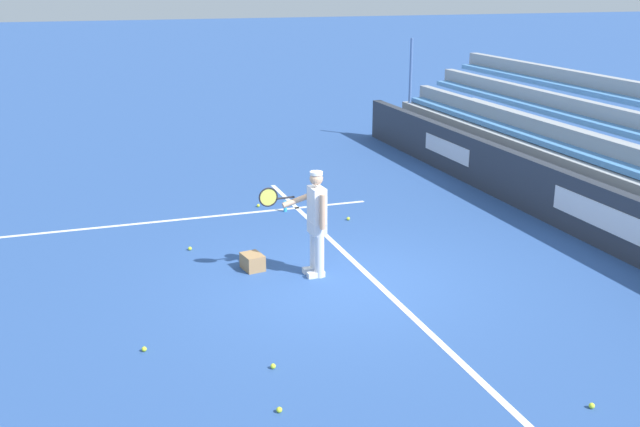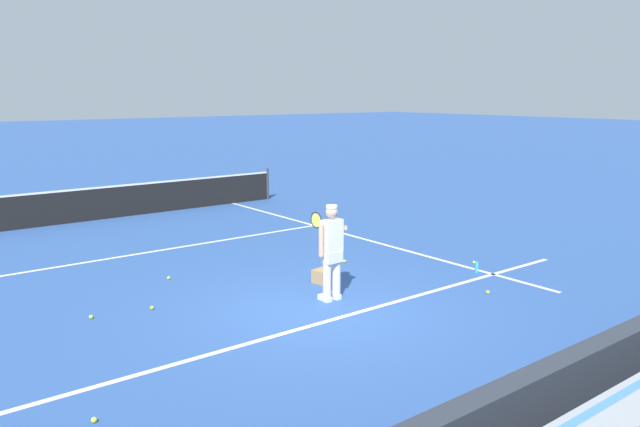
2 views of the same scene
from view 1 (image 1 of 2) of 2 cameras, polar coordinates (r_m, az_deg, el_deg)
The scene contains 14 objects.
ground_plane at distance 11.78m, azimuth 1.82°, elevation -5.38°, with size 160.00×160.00×0.00m, color #2D5193.
court_baseline_white at distance 11.95m, azimuth 4.07°, elevation -5.05°, with size 12.00×0.10×0.01m, color white.
court_sideline_white at distance 14.97m, azimuth -18.47°, elevation -1.22°, with size 0.10×12.00×0.01m, color white.
back_wall_sponsor_board at distance 14.03m, azimuth 21.09°, elevation -0.39°, with size 20.82×0.25×1.10m.
tennis_player at distance 11.83m, azimuth -0.37°, elevation -0.64°, with size 0.58×1.00×1.71m.
ball_box_cardboard at distance 12.35m, azimuth -5.16°, elevation -3.68°, with size 0.40×0.30×0.26m, color #A87F51.
tennis_ball_far_left at distance 9.11m, azimuth 20.00°, elevation -13.60°, with size 0.07×0.07×0.07m, color #CCE533.
tennis_ball_on_baseline at distance 8.53m, azimuth -3.12°, elevation -14.71°, with size 0.07×0.07×0.07m, color #CCE533.
tennis_ball_stray_back at distance 15.70m, azimuth -4.73°, elevation 0.61°, with size 0.07×0.07×0.07m, color #CCE533.
tennis_ball_by_box at distance 10.01m, azimuth -13.25°, elevation -10.02°, with size 0.07×0.07×0.07m, color #CCE533.
tennis_ball_midcourt at distance 14.80m, azimuth 2.17°, elevation -0.39°, with size 0.07×0.07×0.07m, color #CCE533.
tennis_ball_far_right at distance 13.37m, azimuth -9.89°, elevation -2.64°, with size 0.07×0.07×0.07m, color #CCE533.
tennis_ball_toward_net at distance 9.38m, azimuth -3.60°, elevation -11.53°, with size 0.07×0.07×0.07m, color #CCE533.
water_bottle at distance 15.34m, azimuth -2.67°, elevation 0.55°, with size 0.07×0.07×0.22m, color #33B2E5.
Camera 1 is at (-10.15, 3.86, 4.58)m, focal length 42.00 mm.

